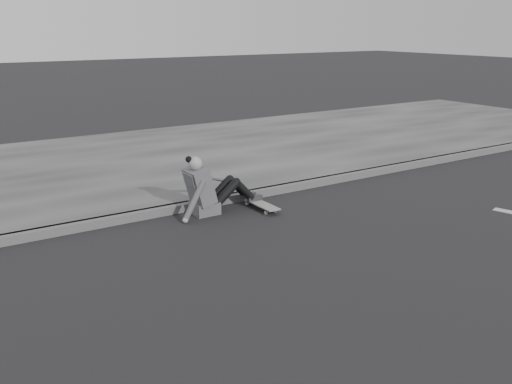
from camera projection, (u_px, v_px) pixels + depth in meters
ground at (340, 257)px, 6.69m from camera, size 80.00×80.00×0.00m
curb at (229, 198)px, 8.75m from camera, size 24.00×0.16×0.12m
sidewalk at (151, 161)px, 11.18m from camera, size 24.00×6.00×0.12m
skateboard at (260, 204)px, 8.44m from camera, size 0.20×0.78×0.09m
seated_woman at (208, 189)px, 8.17m from camera, size 1.38×0.46×0.88m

